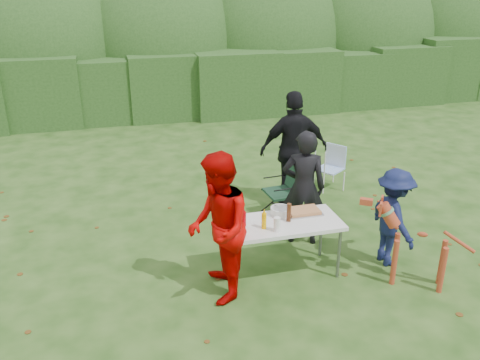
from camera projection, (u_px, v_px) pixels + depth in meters
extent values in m
plane|color=#1E4211|center=(260.00, 275.00, 6.54)|extent=(80.00, 80.00, 0.00)
cube|color=#23471C|center=(172.00, 85.00, 13.37)|extent=(22.00, 1.40, 1.70)
ellipsoid|color=#3D6628|center=(163.00, 48.00, 14.51)|extent=(20.00, 2.60, 3.20)
cube|color=silver|center=(281.00, 224.00, 6.32)|extent=(1.50, 0.70, 0.05)
cylinder|color=slate|center=(234.00, 269.00, 6.04)|extent=(0.04, 0.04, 0.69)
cylinder|color=slate|center=(339.00, 254.00, 6.37)|extent=(0.04, 0.04, 0.69)
cylinder|color=slate|center=(223.00, 246.00, 6.54)|extent=(0.04, 0.04, 0.69)
cylinder|color=slate|center=(321.00, 233.00, 6.87)|extent=(0.04, 0.04, 0.69)
imported|color=black|center=(303.00, 188.00, 7.06)|extent=(0.71, 0.58, 1.67)
imported|color=#B90200|center=(218.00, 228.00, 5.81)|extent=(0.78, 0.95, 1.80)
imported|color=black|center=(294.00, 149.00, 8.23)|extent=(1.15, 0.54, 1.91)
imported|color=#111941|center=(393.00, 218.00, 6.59)|extent=(0.51, 0.87, 1.33)
cube|color=#B7B7BA|center=(303.00, 213.00, 6.53)|extent=(0.45, 0.30, 0.02)
cube|color=#BC7C4A|center=(303.00, 211.00, 6.52)|extent=(0.40, 0.26, 0.04)
cylinder|color=#F0B100|center=(264.00, 221.00, 6.11)|extent=(0.06, 0.06, 0.20)
cylinder|color=#A70007|center=(244.00, 220.00, 6.11)|extent=(0.06, 0.06, 0.22)
cylinder|color=#47230F|center=(289.00, 212.00, 6.28)|extent=(0.06, 0.06, 0.24)
cylinder|color=white|center=(235.00, 213.00, 6.23)|extent=(0.12, 0.12, 0.26)
cylinder|color=white|center=(277.00, 224.00, 6.05)|extent=(0.08, 0.08, 0.18)
cylinder|color=silver|center=(281.00, 211.00, 6.47)|extent=(0.26, 0.26, 0.10)
cylinder|color=white|center=(236.00, 230.00, 6.06)|extent=(0.24, 0.24, 0.05)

